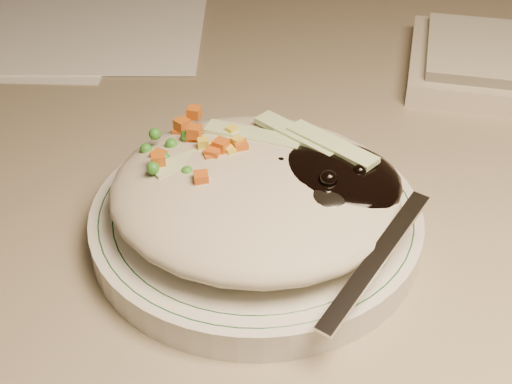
# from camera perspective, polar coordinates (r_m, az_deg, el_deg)

# --- Properties ---
(desk) EXTENTS (1.40, 0.70, 0.74)m
(desk) POSITION_cam_1_polar(r_m,az_deg,el_deg) (0.75, 7.20, -7.23)
(desk) COLOR gray
(desk) RESTS_ON ground
(plate) EXTENTS (0.23, 0.23, 0.02)m
(plate) POSITION_cam_1_polar(r_m,az_deg,el_deg) (0.49, -0.00, -2.41)
(plate) COLOR silver
(plate) RESTS_ON desk
(plate_rim) EXTENTS (0.21, 0.21, 0.00)m
(plate_rim) POSITION_cam_1_polar(r_m,az_deg,el_deg) (0.48, -0.00, -1.50)
(plate_rim) COLOR #144723
(plate_rim) RESTS_ON plate
(meal) EXTENTS (0.21, 0.19, 0.05)m
(meal) POSITION_cam_1_polar(r_m,az_deg,el_deg) (0.47, 0.49, 0.42)
(meal) COLOR #C1B69C
(meal) RESTS_ON plate
(papers) EXTENTS (0.42, 0.29, 0.00)m
(papers) POSITION_cam_1_polar(r_m,az_deg,el_deg) (0.81, -18.34, 12.19)
(papers) COLOR white
(papers) RESTS_ON desk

